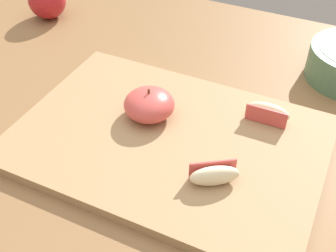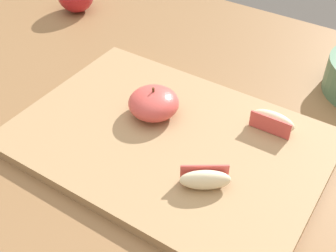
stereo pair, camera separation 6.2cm
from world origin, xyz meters
name	(u,v)px [view 1 (the left image)]	position (x,y,z in m)	size (l,w,h in m)	color
dining_table	(143,172)	(0.00, 0.00, 0.65)	(1.26, 0.93, 0.75)	brown
cutting_board	(168,140)	(0.05, -0.02, 0.76)	(0.45, 0.31, 0.02)	#A37F56
apple_half_skin_up	(149,104)	(0.01, 0.02, 0.79)	(0.08, 0.08, 0.05)	#D14C47
apple_wedge_right	(214,175)	(0.15, -0.07, 0.78)	(0.07, 0.06, 0.03)	beige
apple_wedge_left	(268,112)	(0.17, 0.08, 0.78)	(0.07, 0.02, 0.03)	beige
whole_apple_crimson	(47,0)	(-0.35, 0.24, 0.79)	(0.08, 0.08, 0.09)	#B21E23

